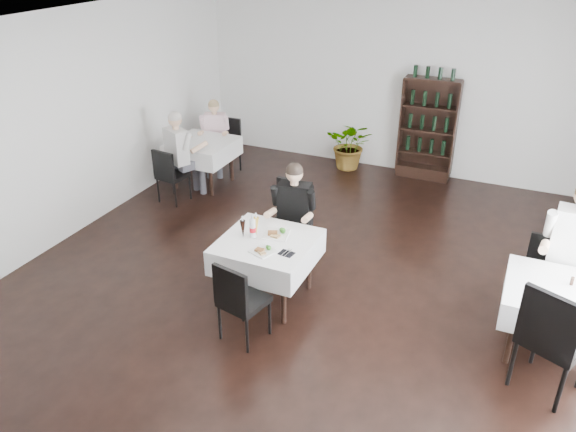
# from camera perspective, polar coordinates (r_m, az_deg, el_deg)

# --- Properties ---
(room_shell) EXTENTS (9.00, 9.00, 9.00)m
(room_shell) POSITION_cam_1_polar(r_m,az_deg,el_deg) (5.83, 0.40, 3.17)
(room_shell) COLOR black
(room_shell) RESTS_ON ground
(wine_shelf) EXTENTS (0.90, 0.28, 1.75)m
(wine_shelf) POSITION_cam_1_polar(r_m,az_deg,el_deg) (9.80, 13.98, 8.44)
(wine_shelf) COLOR black
(wine_shelf) RESTS_ON ground
(main_table) EXTENTS (1.03, 1.03, 0.77)m
(main_table) POSITION_cam_1_polar(r_m,az_deg,el_deg) (6.35, -2.11, -3.63)
(main_table) COLOR black
(main_table) RESTS_ON ground
(left_table) EXTENTS (0.98, 0.98, 0.77)m
(left_table) POSITION_cam_1_polar(r_m,az_deg,el_deg) (9.40, -8.68, 6.67)
(left_table) COLOR black
(left_table) RESTS_ON ground
(right_table) EXTENTS (0.98, 0.98, 0.77)m
(right_table) POSITION_cam_1_polar(r_m,az_deg,el_deg) (6.15, 25.57, -7.82)
(right_table) COLOR black
(right_table) RESTS_ON ground
(potted_tree) EXTENTS (0.87, 0.77, 0.89)m
(potted_tree) POSITION_cam_1_polar(r_m,az_deg,el_deg) (10.10, 6.37, 7.22)
(potted_tree) COLOR #26561D
(potted_tree) RESTS_ON ground
(main_chair_far) EXTENTS (0.59, 0.59, 1.12)m
(main_chair_far) POSITION_cam_1_polar(r_m,az_deg,el_deg) (6.97, 0.06, -0.43)
(main_chair_far) COLOR black
(main_chair_far) RESTS_ON ground
(main_chair_near) EXTENTS (0.51, 0.51, 0.94)m
(main_chair_near) POSITION_cam_1_polar(r_m,az_deg,el_deg) (5.77, -5.02, -8.32)
(main_chair_near) COLOR black
(main_chair_near) RESTS_ON ground
(left_chair_far) EXTENTS (0.44, 0.45, 0.95)m
(left_chair_far) POSITION_cam_1_polar(r_m,az_deg,el_deg) (9.93, -6.22, 7.47)
(left_chair_far) COLOR black
(left_chair_far) RESTS_ON ground
(left_chair_near) EXTENTS (0.45, 0.45, 0.89)m
(left_chair_near) POSITION_cam_1_polar(r_m,az_deg,el_deg) (8.88, -11.97, 4.33)
(left_chair_near) COLOR black
(left_chair_near) RESTS_ON ground
(right_chair_far) EXTENTS (0.42, 0.42, 0.90)m
(right_chair_far) POSITION_cam_1_polar(r_m,az_deg,el_deg) (6.82, 24.54, -5.09)
(right_chair_far) COLOR black
(right_chair_far) RESTS_ON ground
(right_chair_near) EXTENTS (0.70, 0.70, 1.15)m
(right_chair_near) POSITION_cam_1_polar(r_m,az_deg,el_deg) (5.61, 25.22, -10.91)
(right_chair_near) COLOR black
(right_chair_near) RESTS_ON ground
(diner_main) EXTENTS (0.57, 0.59, 1.43)m
(diner_main) POSITION_cam_1_polar(r_m,az_deg,el_deg) (6.78, 0.48, 0.50)
(diner_main) COLOR #3F3F47
(diner_main) RESTS_ON ground
(diner_left_far) EXTENTS (0.57, 0.60, 1.30)m
(diner_left_far) POSITION_cam_1_polar(r_m,az_deg,el_deg) (9.83, -7.46, 8.49)
(diner_left_far) COLOR #3F3F47
(diner_left_far) RESTS_ON ground
(diner_left_near) EXTENTS (0.64, 0.67, 1.43)m
(diner_left_near) POSITION_cam_1_polar(r_m,az_deg,el_deg) (8.94, -10.77, 6.81)
(diner_left_near) COLOR #3F3F47
(diner_left_near) RESTS_ON ground
(diner_right_far) EXTENTS (0.65, 0.66, 1.66)m
(diner_right_far) POSITION_cam_1_polar(r_m,az_deg,el_deg) (6.47, 27.03, -2.84)
(diner_right_far) COLOR #3F3F47
(diner_right_far) RESTS_ON ground
(plate_far) EXTENTS (0.32, 0.32, 0.09)m
(plate_far) POSITION_cam_1_polar(r_m,az_deg,el_deg) (6.36, -1.17, -1.83)
(plate_far) COLOR white
(plate_far) RESTS_ON main_table
(plate_near) EXTENTS (0.29, 0.29, 0.07)m
(plate_near) POSITION_cam_1_polar(r_m,az_deg,el_deg) (6.05, -2.55, -3.55)
(plate_near) COLOR white
(plate_near) RESTS_ON main_table
(pilsner_dark) EXTENTS (0.06, 0.06, 0.28)m
(pilsner_dark) POSITION_cam_1_polar(r_m,az_deg,el_deg) (6.28, -4.60, -1.34)
(pilsner_dark) COLOR black
(pilsner_dark) RESTS_ON main_table
(pilsner_lager) EXTENTS (0.07, 0.07, 0.29)m
(pilsner_lager) POSITION_cam_1_polar(r_m,az_deg,el_deg) (6.32, -3.25, -1.06)
(pilsner_lager) COLOR #B78E2F
(pilsner_lager) RESTS_ON main_table
(coke_bottle) EXTENTS (0.07, 0.07, 0.28)m
(coke_bottle) POSITION_cam_1_polar(r_m,az_deg,el_deg) (6.29, -3.61, -1.25)
(coke_bottle) COLOR silver
(coke_bottle) RESTS_ON main_table
(napkin_cutlery) EXTENTS (0.17, 0.18, 0.02)m
(napkin_cutlery) POSITION_cam_1_polar(r_m,az_deg,el_deg) (6.02, -0.15, -3.81)
(napkin_cutlery) COLOR black
(napkin_cutlery) RESTS_ON main_table
(pepper_mill) EXTENTS (0.04, 0.04, 0.09)m
(pepper_mill) POSITION_cam_1_polar(r_m,az_deg,el_deg) (6.16, 26.90, -5.92)
(pepper_mill) COLOR black
(pepper_mill) RESTS_ON right_table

